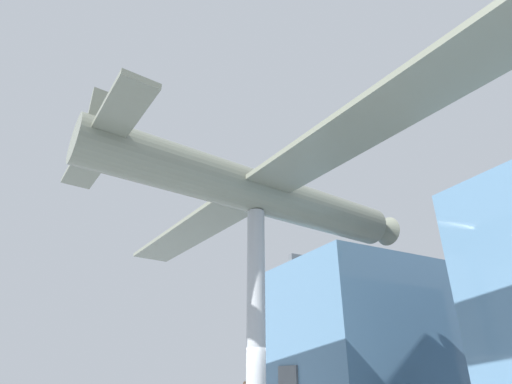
{
  "coord_description": "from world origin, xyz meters",
  "views": [
    {
      "loc": [
        11.97,
        -6.29,
        1.52
      ],
      "look_at": [
        0.0,
        0.0,
        7.97
      ],
      "focal_mm": 28.0,
      "sensor_mm": 36.0,
      "label": 1
    }
  ],
  "objects": [
    {
      "name": "suspended_airplane",
      "position": [
        -0.02,
        0.14,
        7.98
      ],
      "size": [
        21.42,
        14.52,
        2.74
      ],
      "rotation": [
        0.0,
        0.0,
        0.12
      ],
      "color": "slate",
      "rests_on": "support_pylon_central"
    },
    {
      "name": "support_pylon_central",
      "position": [
        0.0,
        0.0,
        3.58
      ],
      "size": [
        0.62,
        0.62,
        7.16
      ],
      "color": "#999EA3",
      "rests_on": "ground_plane"
    },
    {
      "name": "glass_pavilion_left",
      "position": [
        -7.78,
        13.44,
        3.97
      ],
      "size": [
        9.75,
        14.92,
        8.52
      ],
      "color": "slate",
      "rests_on": "ground_plane"
    }
  ]
}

